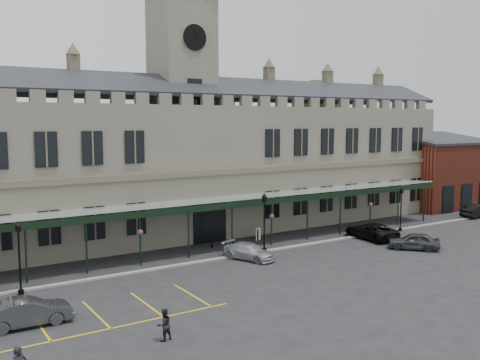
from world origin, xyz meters
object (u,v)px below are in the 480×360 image
station_building (183,165)px  sign_board (258,234)px  car_right_a (414,241)px  person_b (164,325)px  car_taxi (249,251)px  car_right_b (477,211)px  clock_tower (182,94)px  car_left_b (28,312)px  lamp_post_mid (264,217)px  lamp_post_left (19,251)px  lamp_post_right (401,205)px  traffic_cone (431,240)px  car_van (371,231)px

station_building → sign_board: size_ratio=54.42×
car_right_a → person_b: person_b is taller
station_building → sign_board: (4.10, -6.56, -5.93)m
station_building → car_taxi: bearing=-91.5°
station_building → car_right_b: size_ratio=13.56×
clock_tower → car_right_b: 34.97m
sign_board → car_left_b: 23.82m
lamp_post_mid → car_right_a: 12.71m
lamp_post_mid → car_right_b: (28.94, 0.02, -2.16)m
car_right_b → car_left_b: bearing=94.6°
clock_tower → car_taxi: 17.16m
station_building → person_b: size_ratio=37.45×
station_building → car_right_b: (31.00, -10.34, -5.74)m
car_left_b → car_right_b: (48.50, 6.26, -0.01)m
lamp_post_mid → lamp_post_left: bearing=-178.0°
car_taxi → lamp_post_mid: bearing=7.0°
lamp_post_left → car_left_b: bearing=-97.0°
lamp_post_mid → lamp_post_right: 15.96m
traffic_cone → person_b: (-28.27, -6.33, 0.49)m
car_taxi → person_b: size_ratio=2.70×
lamp_post_right → car_right_b: 13.12m
lamp_post_left → lamp_post_mid: size_ratio=0.95×
traffic_cone → car_left_b: 33.49m
sign_board → car_taxi: car_taxi is taller
car_taxi → car_right_a: car_right_a is taller
car_left_b → car_van: 30.90m
station_building → car_right_a: station_building is taller
station_building → car_right_a: bearing=-51.7°
traffic_cone → car_taxi: bearing=165.6°
car_left_b → car_right_a: bearing=-88.1°
station_building → car_right_b: 33.18m
car_right_b → sign_board: bearing=79.3°
station_building → lamp_post_left: station_building is taller
car_van → lamp_post_left: bearing=1.4°
lamp_post_right → lamp_post_left: bearing=-179.5°
lamp_post_mid → car_van: size_ratio=0.92×
station_building → car_van: station_building is taller
car_van → car_taxi: bearing=2.7°
station_building → traffic_cone: size_ratio=95.78×
sign_board → car_right_b: (26.90, -3.78, 0.19)m
car_left_b → car_right_b: car_left_b is taller
lamp_post_right → car_right_b: lamp_post_right is taller
lamp_post_mid → car_right_b: bearing=0.0°
car_van → station_building: bearing=-39.2°
lamp_post_right → traffic_cone: 5.96m
station_building → traffic_cone: bearing=-44.8°
traffic_cone → car_van: (-2.97, 4.19, 0.43)m
lamp_post_mid → car_van: (10.94, -1.31, -2.15)m
car_van → car_right_b: (18.00, 1.33, -0.01)m
traffic_cone → sign_board: 15.08m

